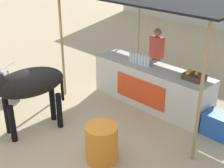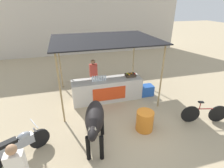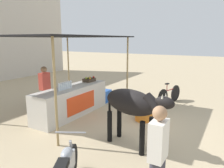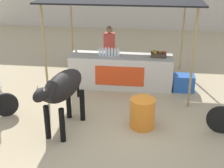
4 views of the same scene
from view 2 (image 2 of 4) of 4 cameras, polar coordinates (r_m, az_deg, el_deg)
The scene contains 12 objects.
ground_plane at distance 6.15m, azimuth 3.56°, elevation -14.98°, with size 60.00×60.00×0.00m, color tan.
building_wall_far at distance 14.63m, azimuth -9.75°, elevation 21.10°, with size 16.00×0.50×5.88m, color beige.
stall_counter at distance 7.64m, azimuth -1.61°, elevation -1.82°, with size 3.00×0.82×0.96m.
stall_awning at distance 7.23m, azimuth -2.40°, elevation 13.78°, with size 4.20×3.20×2.62m.
water_bottle_row at distance 7.28m, azimuth -4.25°, elevation 1.85°, with size 0.61×0.07×0.25m.
fruit_crate at distance 7.75m, azimuth 6.00°, elevation 2.94°, with size 0.44×0.32×0.18m.
vendor_behind_counter at distance 8.08m, azimuth -6.00°, elevation 2.51°, with size 0.34×0.22×1.65m.
cooler_box at distance 8.26m, azimuth 11.12°, elevation -2.00°, with size 0.60×0.44×0.48m, color blue.
water_barrel at distance 6.09m, azimuth 10.63°, elevation -11.71°, with size 0.58×0.58×0.70m, color orange.
cow at distance 4.95m, azimuth -5.66°, elevation -11.32°, with size 0.83×1.85×1.44m.
motorcycle_parked at distance 5.67m, azimuth -28.38°, elevation -17.17°, with size 1.63×0.97×0.90m.
bicycle_leaning at distance 7.13m, azimuth 27.83°, elevation -8.53°, with size 1.62×0.44×0.85m.
Camera 2 is at (-1.59, -4.40, 3.99)m, focal length 28.00 mm.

